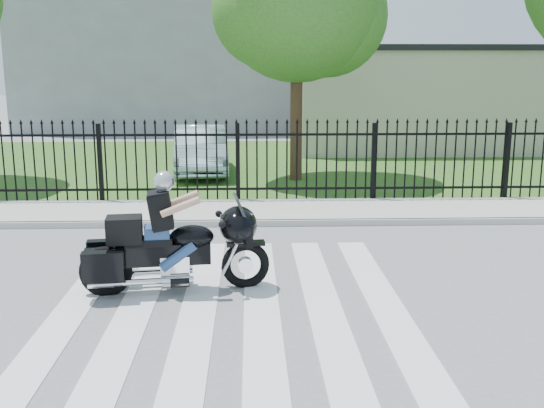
{
  "coord_description": "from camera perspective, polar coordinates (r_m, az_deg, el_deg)",
  "views": [
    {
      "loc": [
        0.26,
        -7.85,
        3.02
      ],
      "look_at": [
        0.59,
        1.41,
        1.0
      ],
      "focal_mm": 42.0,
      "sensor_mm": 36.0,
      "label": 1
    }
  ],
  "objects": [
    {
      "name": "ground",
      "position": [
        8.42,
        -3.72,
        -8.75
      ],
      "size": [
        120.0,
        120.0,
        0.0
      ],
      "primitive_type": "plane",
      "color": "slate",
      "rests_on": "ground"
    },
    {
      "name": "crosswalk",
      "position": [
        8.41,
        -3.72,
        -8.72
      ],
      "size": [
        5.0,
        5.5,
        0.01
      ],
      "primitive_type": null,
      "color": "silver",
      "rests_on": "ground"
    },
    {
      "name": "sidewalk",
      "position": [
        13.19,
        -3.11,
        -0.69
      ],
      "size": [
        40.0,
        2.0,
        0.12
      ],
      "primitive_type": "cube",
      "color": "#ADAAA3",
      "rests_on": "ground"
    },
    {
      "name": "curb",
      "position": [
        12.22,
        -3.2,
        -1.74
      ],
      "size": [
        40.0,
        0.12,
        0.12
      ],
      "primitive_type": "cube",
      "color": "#ADAAA3",
      "rests_on": "ground"
    },
    {
      "name": "grass_strip",
      "position": [
        20.08,
        -2.75,
        3.66
      ],
      "size": [
        40.0,
        12.0,
        0.02
      ],
      "primitive_type": "cube",
      "color": "#27551D",
      "rests_on": "ground"
    },
    {
      "name": "iron_fence",
      "position": [
        14.02,
        -3.08,
        3.59
      ],
      "size": [
        26.0,
        0.04,
        1.8
      ],
      "color": "black",
      "rests_on": "ground"
    },
    {
      "name": "tree_mid",
      "position": [
        16.98,
        2.28,
        17.85
      ],
      "size": [
        4.2,
        4.2,
        6.78
      ],
      "color": "#382316",
      "rests_on": "ground"
    },
    {
      "name": "building_low",
      "position": [
        24.82,
        13.91,
        9.01
      ],
      "size": [
        10.0,
        6.0,
        3.5
      ],
      "primitive_type": "cube",
      "color": "#BFB49F",
      "rests_on": "ground"
    },
    {
      "name": "building_low_roof",
      "position": [
        24.79,
        14.13,
        13.27
      ],
      "size": [
        10.2,
        6.2,
        0.2
      ],
      "primitive_type": "cube",
      "color": "black",
      "rests_on": "building_low"
    },
    {
      "name": "building_tall",
      "position": [
        34.14,
        -7.85,
        17.19
      ],
      "size": [
        15.0,
        10.0,
        12.0
      ],
      "primitive_type": "cube",
      "color": "#979B9F",
      "rests_on": "ground"
    },
    {
      "name": "motorcycle_rider",
      "position": [
        8.69,
        -9.13,
        -3.36
      ],
      "size": [
        2.57,
        1.0,
        1.7
      ],
      "rotation": [
        0.0,
        0.0,
        0.12
      ],
      "color": "black",
      "rests_on": "ground"
    },
    {
      "name": "parked_car",
      "position": [
        18.21,
        -6.44,
        4.87
      ],
      "size": [
        1.78,
        4.19,
        1.34
      ],
      "primitive_type": "imported",
      "rotation": [
        0.0,
        0.0,
        0.09
      ],
      "color": "#A5C1CF",
      "rests_on": "grass_strip"
    }
  ]
}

